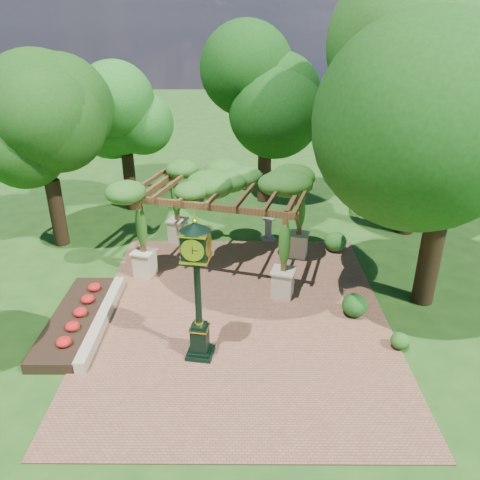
{
  "coord_description": "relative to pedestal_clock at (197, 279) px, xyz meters",
  "views": [
    {
      "loc": [
        0.07,
        -12.51,
        9.24
      ],
      "look_at": [
        0.0,
        2.5,
        2.2
      ],
      "focal_mm": 35.0,
      "sensor_mm": 36.0,
      "label": 1
    }
  ],
  "objects": [
    {
      "name": "shrub_back",
      "position": [
        5.37,
        7.16,
        -2.2
      ],
      "size": [
        1.09,
        1.09,
        0.87
      ],
      "primitive_type": "ellipsoid",
      "rotation": [
        0.0,
        0.0,
        0.14
      ],
      "color": "#27661D",
      "rests_on": "brick_plaza"
    },
    {
      "name": "border_wall",
      "position": [
        -3.41,
        1.61,
        -2.47
      ],
      "size": [
        0.35,
        5.0,
        0.4
      ],
      "primitive_type": "cube",
      "color": "#C6B793",
      "rests_on": "ground"
    },
    {
      "name": "tree_east_near",
      "position": [
        7.81,
        3.13,
        3.45
      ],
      "size": [
        5.67,
        5.67,
        8.89
      ],
      "color": "#2F2012",
      "rests_on": "ground"
    },
    {
      "name": "pedestal_clock",
      "position": [
        0.0,
        0.0,
        0.0
      ],
      "size": [
        1.0,
        1.0,
        4.46
      ],
      "rotation": [
        0.0,
        0.0,
        -0.15
      ],
      "color": "black",
      "rests_on": "brick_plaza"
    },
    {
      "name": "shrub_mid",
      "position": [
        5.12,
        2.15,
        -2.24
      ],
      "size": [
        1.12,
        1.12,
        0.79
      ],
      "primitive_type": "ellipsoid",
      "rotation": [
        0.0,
        0.0,
        -0.35
      ],
      "color": "#174814",
      "rests_on": "brick_plaza"
    },
    {
      "name": "pergola",
      "position": [
        0.54,
        5.77,
        0.65
      ],
      "size": [
        7.29,
        5.62,
        4.06
      ],
      "rotation": [
        0.0,
        0.0,
        -0.28
      ],
      "color": "beige",
      "rests_on": "brick_plaza"
    },
    {
      "name": "tree_north",
      "position": [
        2.49,
        13.64,
        3.07
      ],
      "size": [
        4.56,
        4.56,
        8.38
      ],
      "color": "#382116",
      "rests_on": "ground"
    },
    {
      "name": "tree_east_far",
      "position": [
        9.08,
        9.32,
        5.77
      ],
      "size": [
        6.34,
        6.34,
        12.26
      ],
      "color": "#312313",
      "rests_on": "ground"
    },
    {
      "name": "tree_west_near",
      "position": [
        -6.97,
        7.9,
        2.72
      ],
      "size": [
        4.43,
        4.43,
        7.84
      ],
      "color": "#301F13",
      "rests_on": "ground"
    },
    {
      "name": "shrub_front",
      "position": [
        6.14,
        0.36,
        -2.38
      ],
      "size": [
        0.57,
        0.57,
        0.51
      ],
      "primitive_type": "ellipsoid",
      "rotation": [
        0.0,
        0.0,
        0.01
      ],
      "color": "#235418",
      "rests_on": "brick_plaza"
    },
    {
      "name": "tree_west_far",
      "position": [
        -4.71,
        12.37,
        2.6
      ],
      "size": [
        3.54,
        3.54,
        7.71
      ],
      "color": "black",
      "rests_on": "ground"
    },
    {
      "name": "flower_bed",
      "position": [
        -4.31,
        1.61,
        -2.49
      ],
      "size": [
        1.5,
        5.0,
        0.36
      ],
      "primitive_type": "cube",
      "color": "red",
      "rests_on": "ground"
    },
    {
      "name": "ground",
      "position": [
        1.19,
        1.11,
        -2.67
      ],
      "size": [
        120.0,
        120.0,
        0.0
      ],
      "primitive_type": "plane",
      "color": "#1E4714",
      "rests_on": "ground"
    },
    {
      "name": "brick_plaza",
      "position": [
        1.19,
        2.11,
        -2.65
      ],
      "size": [
        10.0,
        12.0,
        0.04
      ],
      "primitive_type": "cube",
      "color": "brown",
      "rests_on": "ground"
    },
    {
      "name": "sundial",
      "position": [
        2.47,
        8.33,
        -2.19
      ],
      "size": [
        0.74,
        0.74,
        1.09
      ],
      "rotation": [
        0.0,
        0.0,
        0.27
      ],
      "color": "gray",
      "rests_on": "ground"
    }
  ]
}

